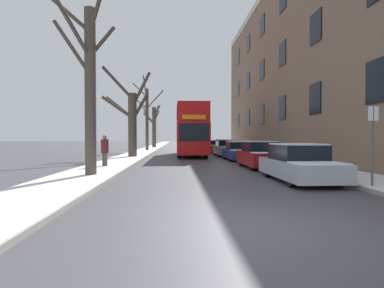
{
  "coord_description": "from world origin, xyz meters",
  "views": [
    {
      "loc": [
        -1.64,
        -5.43,
        1.62
      ],
      "look_at": [
        -0.42,
        16.72,
        1.18
      ],
      "focal_mm": 28.0,
      "sensor_mm": 36.0,
      "label": 1
    }
  ],
  "objects": [
    {
      "name": "parked_car_0",
      "position": [
        2.98,
        5.56,
        0.65
      ],
      "size": [
        1.84,
        4.3,
        1.41
      ],
      "color": "#9EA3AD",
      "rests_on": "ground"
    },
    {
      "name": "parked_car_1",
      "position": [
        2.98,
        10.67,
        0.68
      ],
      "size": [
        1.82,
        4.12,
        1.46
      ],
      "color": "maroon",
      "rests_on": "ground"
    },
    {
      "name": "parked_car_4",
      "position": [
        2.98,
        28.12,
        0.66
      ],
      "size": [
        1.81,
        4.55,
        1.42
      ],
      "color": "#474C56",
      "rests_on": "ground"
    },
    {
      "name": "terrace_facade_right",
      "position": [
        11.07,
        19.86,
        7.78
      ],
      "size": [
        9.1,
        36.96,
        15.55
      ],
      "color": "#7A604C",
      "rests_on": "ground"
    },
    {
      "name": "bare_tree_left_0",
      "position": [
        -5.08,
        6.72,
        3.89
      ],
      "size": [
        3.09,
        3.0,
        8.01
      ],
      "color": "#4C4238",
      "rests_on": "ground"
    },
    {
      "name": "street_sign_post",
      "position": [
        4.36,
        3.37,
        1.5
      ],
      "size": [
        0.32,
        0.07,
        2.62
      ],
      "color": "#4C4F54",
      "rests_on": "ground"
    },
    {
      "name": "ground_plane",
      "position": [
        0.0,
        0.0,
        0.0
      ],
      "size": [
        320.0,
        320.0,
        0.0
      ],
      "primitive_type": "plane",
      "color": "#424247"
    },
    {
      "name": "sidewalk_right",
      "position": [
        5.32,
        53.0,
        0.08
      ],
      "size": [
        2.51,
        130.0,
        0.16
      ],
      "color": "gray",
      "rests_on": "ground"
    },
    {
      "name": "bare_tree_left_3",
      "position": [
        -5.15,
        43.47,
        3.71
      ],
      "size": [
        3.04,
        3.32,
        7.13
      ],
      "color": "#4C4238",
      "rests_on": "ground"
    },
    {
      "name": "double_decker_bus",
      "position": [
        -0.27,
        22.1,
        2.49
      ],
      "size": [
        2.55,
        10.8,
        4.4
      ],
      "color": "red",
      "rests_on": "ground"
    },
    {
      "name": "pedestrian_left_sidewalk",
      "position": [
        -5.36,
        10.51,
        0.98
      ],
      "size": [
        0.39,
        0.39,
        1.79
      ],
      "rotation": [
        0.0,
        0.0,
        5.43
      ],
      "color": "#4C4742",
      "rests_on": "ground"
    },
    {
      "name": "bare_tree_left_1",
      "position": [
        -5.22,
        18.83,
        3.18
      ],
      "size": [
        3.93,
        3.11,
        7.07
      ],
      "color": "#4C4238",
      "rests_on": "ground"
    },
    {
      "name": "parked_car_2",
      "position": [
        2.98,
        16.17,
        0.65
      ],
      "size": [
        1.82,
        4.23,
        1.42
      ],
      "color": "navy",
      "rests_on": "ground"
    },
    {
      "name": "sidewalk_left",
      "position": [
        -5.32,
        53.0,
        0.08
      ],
      "size": [
        2.51,
        130.0,
        0.16
      ],
      "color": "gray",
      "rests_on": "ground"
    },
    {
      "name": "bare_tree_left_2",
      "position": [
        -5.2,
        31.72,
        4.37
      ],
      "size": [
        4.24,
        2.92,
        9.04
      ],
      "color": "#4C4238",
      "rests_on": "ground"
    },
    {
      "name": "parked_car_3",
      "position": [
        2.98,
        21.69,
        0.69
      ],
      "size": [
        1.87,
        4.16,
        1.5
      ],
      "color": "#9EA3AD",
      "rests_on": "ground"
    }
  ]
}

